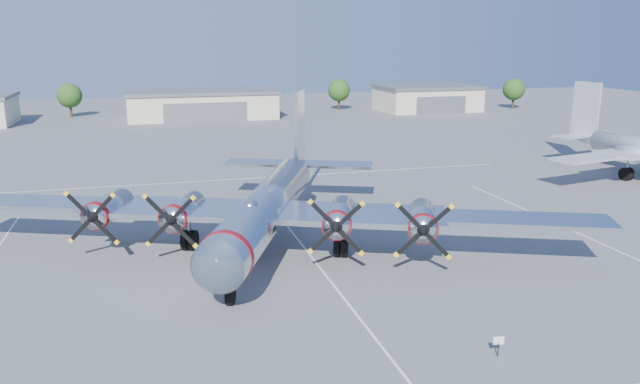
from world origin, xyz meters
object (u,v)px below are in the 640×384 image
object	(u,v)px
tree_far_east	(514,89)
info_placard	(498,343)
tree_west	(69,96)
main_bomber_b29	(270,244)
hangar_east	(427,98)
hangar_center	(202,104)
tree_east	(339,90)

from	to	relation	value
tree_far_east	info_placard	xyz separation A→B (m)	(-62.89, -98.02, -3.47)
tree_west	main_bomber_b29	bearing A→B (deg)	-75.54
tree_far_east	main_bomber_b29	distance (m)	105.16
hangar_east	main_bomber_b29	size ratio (longest dim) A/B	0.43
tree_west	info_placard	distance (m)	112.19
hangar_east	info_placard	world-z (taller)	hangar_east
hangar_center	hangar_east	bearing A→B (deg)	0.00
hangar_east	main_bomber_b29	bearing A→B (deg)	-122.12
info_placard	tree_far_east	bearing A→B (deg)	66.87
tree_west	tree_east	distance (m)	55.04
hangar_center	tree_east	world-z (taller)	tree_east
tree_far_east	main_bomber_b29	bearing A→B (deg)	-131.98
hangar_center	tree_far_east	xyz separation A→B (m)	(68.00, -1.96, 1.51)
hangar_center	hangar_east	xyz separation A→B (m)	(48.00, 0.00, 0.00)
tree_far_east	hangar_east	bearing A→B (deg)	174.39
info_placard	tree_west	bearing A→B (deg)	115.13
tree_east	tree_far_east	world-z (taller)	same
hangar_center	tree_west	distance (m)	26.30
hangar_east	tree_west	bearing A→B (deg)	173.72
tree_far_east	hangar_center	bearing A→B (deg)	178.35
hangar_east	main_bomber_b29	world-z (taller)	hangar_east
hangar_east	tree_west	distance (m)	73.46
hangar_east	main_bomber_b29	xyz separation A→B (m)	(-50.28, -80.08, -2.71)
hangar_east	info_placard	xyz separation A→B (m)	(-42.89, -99.98, -1.97)
hangar_east	tree_west	xyz separation A→B (m)	(-73.00, 8.04, 1.51)
tree_west	main_bomber_b29	xyz separation A→B (m)	(22.72, -88.12, -4.22)
tree_west	tree_far_east	size ratio (longest dim) A/B	1.00
tree_east	info_placard	distance (m)	108.95
hangar_center	tree_west	size ratio (longest dim) A/B	4.31
tree_west	tree_east	xyz separation A→B (m)	(55.00, -2.00, 0.00)
tree_west	main_bomber_b29	world-z (taller)	tree_west
hangar_center	info_placard	world-z (taller)	hangar_center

